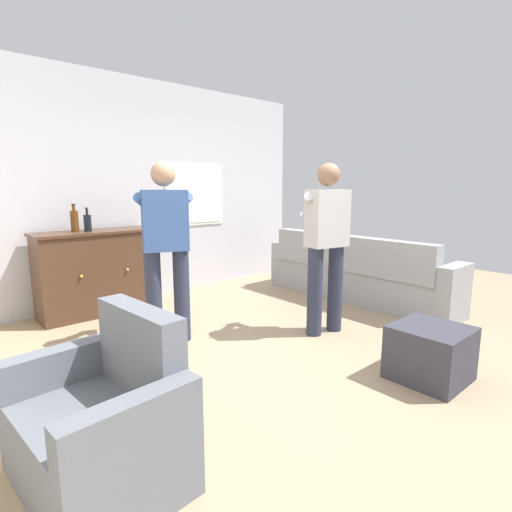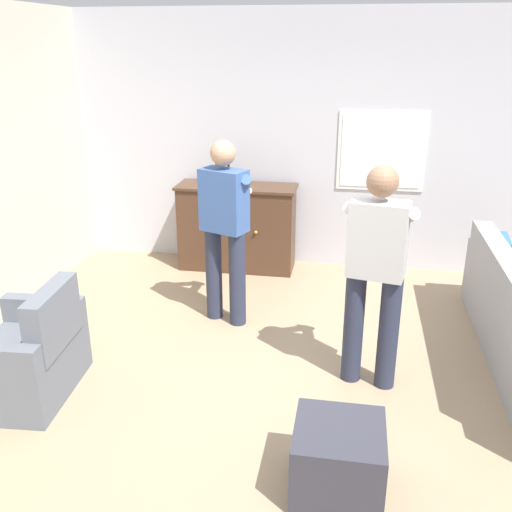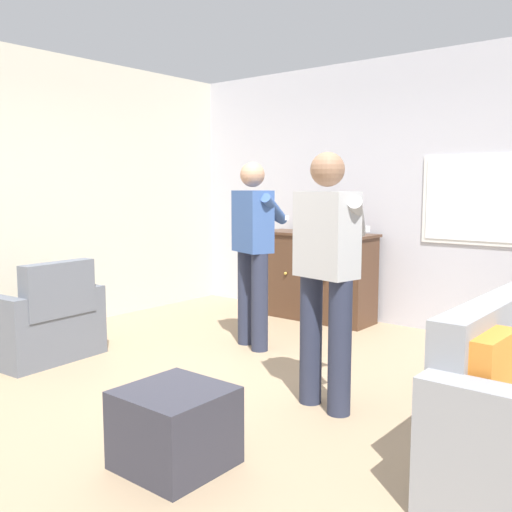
{
  "view_description": "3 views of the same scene",
  "coord_description": "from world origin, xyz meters",
  "px_view_note": "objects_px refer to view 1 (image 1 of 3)",
  "views": [
    {
      "loc": [
        -2.35,
        -2.27,
        1.46
      ],
      "look_at": [
        0.01,
        0.38,
        0.84
      ],
      "focal_mm": 28.0,
      "sensor_mm": 36.0,
      "label": 1
    },
    {
      "loc": [
        0.54,
        -3.7,
        2.46
      ],
      "look_at": [
        -0.15,
        0.26,
        0.94
      ],
      "focal_mm": 40.0,
      "sensor_mm": 36.0,
      "label": 2
    },
    {
      "loc": [
        2.68,
        -2.96,
        1.46
      ],
      "look_at": [
        0.02,
        0.32,
        0.95
      ],
      "focal_mm": 40.0,
      "sensor_mm": 36.0,
      "label": 3
    }
  ],
  "objects_px": {
    "sideboard_cabinet": "(98,272)",
    "ottoman": "(430,353)",
    "couch": "(354,275)",
    "armchair": "(103,426)",
    "bottle_wine_green": "(75,220)",
    "person_standing_left": "(166,244)",
    "bottle_liquor_amber": "(88,222)",
    "person_standing_right": "(326,240)"
  },
  "relations": [
    {
      "from": "couch",
      "to": "armchair",
      "type": "xyz_separation_m",
      "value": [
        -3.65,
        -1.04,
        -0.05
      ]
    },
    {
      "from": "bottle_liquor_amber",
      "to": "ottoman",
      "type": "height_order",
      "value": "bottle_liquor_amber"
    },
    {
      "from": "person_standing_left",
      "to": "person_standing_right",
      "type": "distance_m",
      "value": 1.54
    },
    {
      "from": "couch",
      "to": "sideboard_cabinet",
      "type": "height_order",
      "value": "sideboard_cabinet"
    },
    {
      "from": "couch",
      "to": "sideboard_cabinet",
      "type": "xyz_separation_m",
      "value": [
        -2.66,
        1.67,
        0.15
      ]
    },
    {
      "from": "sideboard_cabinet",
      "to": "ottoman",
      "type": "height_order",
      "value": "sideboard_cabinet"
    },
    {
      "from": "sideboard_cabinet",
      "to": "person_standing_left",
      "type": "xyz_separation_m",
      "value": [
        0.17,
        -1.31,
        0.45
      ]
    },
    {
      "from": "couch",
      "to": "person_standing_left",
      "type": "height_order",
      "value": "person_standing_left"
    },
    {
      "from": "bottle_wine_green",
      "to": "person_standing_left",
      "type": "distance_m",
      "value": 1.39
    },
    {
      "from": "couch",
      "to": "bottle_liquor_amber",
      "type": "bearing_deg",
      "value": 148.95
    },
    {
      "from": "bottle_wine_green",
      "to": "person_standing_right",
      "type": "height_order",
      "value": "person_standing_right"
    },
    {
      "from": "sideboard_cabinet",
      "to": "ottoman",
      "type": "relative_size",
      "value": 2.56
    },
    {
      "from": "couch",
      "to": "bottle_liquor_amber",
      "type": "xyz_separation_m",
      "value": [
        -2.74,
        1.65,
        0.73
      ]
    },
    {
      "from": "armchair",
      "to": "person_standing_left",
      "type": "distance_m",
      "value": 1.94
    },
    {
      "from": "couch",
      "to": "person_standing_left",
      "type": "bearing_deg",
      "value": 171.62
    },
    {
      "from": "ottoman",
      "to": "person_standing_left",
      "type": "xyz_separation_m",
      "value": [
        -1.11,
        2.01,
        0.73
      ]
    },
    {
      "from": "couch",
      "to": "armchair",
      "type": "bearing_deg",
      "value": -164.05
    },
    {
      "from": "bottle_liquor_amber",
      "to": "couch",
      "type": "bearing_deg",
      "value": -31.05
    },
    {
      "from": "ottoman",
      "to": "person_standing_right",
      "type": "height_order",
      "value": "person_standing_right"
    },
    {
      "from": "person_standing_left",
      "to": "armchair",
      "type": "bearing_deg",
      "value": -129.48
    },
    {
      "from": "bottle_wine_green",
      "to": "bottle_liquor_amber",
      "type": "relative_size",
      "value": 1.16
    },
    {
      "from": "sideboard_cabinet",
      "to": "ottoman",
      "type": "bearing_deg",
      "value": -68.96
    },
    {
      "from": "armchair",
      "to": "bottle_liquor_amber",
      "type": "bearing_deg",
      "value": 71.26
    },
    {
      "from": "armchair",
      "to": "ottoman",
      "type": "height_order",
      "value": "armchair"
    },
    {
      "from": "armchair",
      "to": "person_standing_right",
      "type": "bearing_deg",
      "value": 13.33
    },
    {
      "from": "couch",
      "to": "person_standing_left",
      "type": "distance_m",
      "value": 2.58
    },
    {
      "from": "person_standing_right",
      "to": "sideboard_cabinet",
      "type": "bearing_deg",
      "value": 124.37
    },
    {
      "from": "sideboard_cabinet",
      "to": "bottle_wine_green",
      "type": "height_order",
      "value": "bottle_wine_green"
    },
    {
      "from": "bottle_liquor_amber",
      "to": "person_standing_right",
      "type": "height_order",
      "value": "person_standing_right"
    },
    {
      "from": "person_standing_right",
      "to": "person_standing_left",
      "type": "bearing_deg",
      "value": 147.37
    },
    {
      "from": "bottle_wine_green",
      "to": "couch",
      "type": "bearing_deg",
      "value": -30.76
    },
    {
      "from": "sideboard_cabinet",
      "to": "bottle_wine_green",
      "type": "bearing_deg",
      "value": 172.69
    },
    {
      "from": "bottle_liquor_amber",
      "to": "ottoman",
      "type": "relative_size",
      "value": 0.51
    },
    {
      "from": "bottle_wine_green",
      "to": "bottle_liquor_amber",
      "type": "distance_m",
      "value": 0.13
    },
    {
      "from": "sideboard_cabinet",
      "to": "armchair",
      "type": "bearing_deg",
      "value": -110.08
    },
    {
      "from": "person_standing_left",
      "to": "ottoman",
      "type": "bearing_deg",
      "value": -61.12
    },
    {
      "from": "sideboard_cabinet",
      "to": "person_standing_right",
      "type": "bearing_deg",
      "value": -55.63
    },
    {
      "from": "sideboard_cabinet",
      "to": "ottoman",
      "type": "xyz_separation_m",
      "value": [
        1.27,
        -3.31,
        -0.28
      ]
    },
    {
      "from": "bottle_wine_green",
      "to": "person_standing_right",
      "type": "relative_size",
      "value": 0.18
    },
    {
      "from": "armchair",
      "to": "person_standing_right",
      "type": "xyz_separation_m",
      "value": [
        2.45,
        0.58,
        0.65
      ]
    },
    {
      "from": "person_standing_right",
      "to": "bottle_wine_green",
      "type": "bearing_deg",
      "value": 127.55
    },
    {
      "from": "armchair",
      "to": "ottoman",
      "type": "distance_m",
      "value": 2.35
    }
  ]
}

